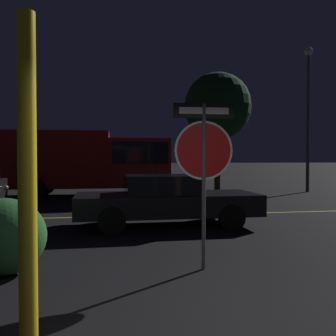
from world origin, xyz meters
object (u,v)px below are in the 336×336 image
object	(u,v)px
passing_car_2	(166,200)
delivery_truck	(93,160)
tree_0	(218,106)
hedge_bush_1	(3,237)
street_lamp	(308,103)
yellow_pole_left	(27,183)
stop_sign	(204,152)

from	to	relation	value
passing_car_2	delivery_truck	bearing A→B (deg)	-166.02
passing_car_2	tree_0	xyz separation A→B (m)	(4.09, 9.26, 3.63)
hedge_bush_1	street_lamp	distance (m)	16.57
yellow_pole_left	passing_car_2	size ratio (longest dim) A/B	0.64
yellow_pole_left	delivery_truck	size ratio (longest dim) A/B	0.42
stop_sign	street_lamp	bearing A→B (deg)	56.76
passing_car_2	tree_0	bearing A→B (deg)	155.62
passing_car_2	stop_sign	bearing A→B (deg)	-0.52
passing_car_2	delivery_truck	world-z (taller)	delivery_truck
tree_0	hedge_bush_1	bearing A→B (deg)	-118.80
stop_sign	passing_car_2	bearing A→B (deg)	92.28
stop_sign	tree_0	xyz separation A→B (m)	(4.08, 12.87, 2.52)
street_lamp	tree_0	size ratio (longest dim) A/B	1.19
passing_car_2	street_lamp	xyz separation A→B (m)	(8.37, 8.13, 3.74)
street_lamp	yellow_pole_left	bearing A→B (deg)	-127.16
hedge_bush_1	delivery_truck	distance (m)	11.39
stop_sign	delivery_truck	world-z (taller)	delivery_truck
stop_sign	delivery_truck	bearing A→B (deg)	102.34
stop_sign	hedge_bush_1	distance (m)	3.14
stop_sign	passing_car_2	xyz separation A→B (m)	(-0.00, 3.61, -1.12)
stop_sign	tree_0	world-z (taller)	tree_0
delivery_truck	street_lamp	distance (m)	10.79
yellow_pole_left	hedge_bush_1	world-z (taller)	yellow_pole_left
hedge_bush_1	tree_0	size ratio (longest dim) A/B	0.20
passing_car_2	delivery_truck	xyz separation A→B (m)	(-2.05, 7.90, 0.93)
passing_car_2	delivery_truck	distance (m)	8.21
yellow_pole_left	street_lamp	world-z (taller)	street_lamp
yellow_pole_left	delivery_truck	bearing A→B (deg)	89.83
stop_sign	street_lamp	distance (m)	14.65
hedge_bush_1	stop_sign	bearing A→B (deg)	-3.87
hedge_bush_1	tree_0	xyz separation A→B (m)	(6.97, 12.68, 3.73)
delivery_truck	tree_0	size ratio (longest dim) A/B	1.17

